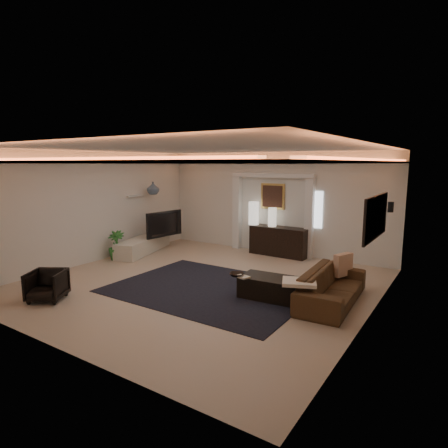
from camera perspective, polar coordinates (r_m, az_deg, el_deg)
The scene contains 33 objects.
floor at distance 8.41m, azimuth -3.42°, elevation -8.87°, with size 7.00×7.00×0.00m, color tan.
ceiling at distance 8.00m, azimuth -3.62°, elevation 11.28°, with size 7.00×7.00×0.00m, color white.
wall_back at distance 11.06m, azimuth 7.38°, elevation 3.13°, with size 7.00×7.00×0.00m, color silver.
wall_front at distance 5.72m, azimuth -24.99°, elevation -3.37°, with size 7.00×7.00×0.00m, color silver.
wall_left at distance 10.54m, azimuth -18.99°, elevation 2.40°, with size 7.00×7.00×0.00m, color silver.
wall_right at distance 6.64m, azimuth 21.52°, elevation -1.49°, with size 7.00×7.00×0.00m, color silver.
cove_soffit at distance 8.00m, azimuth -3.60°, elevation 9.28°, with size 7.00×7.00×0.04m, color silver.
daylight_slit at distance 10.54m, azimuth 13.94°, elevation 2.09°, with size 0.25×0.03×1.00m, color white.
area_rug at distance 8.03m, azimuth -1.96°, elevation -9.70°, with size 4.00×3.00×0.01m, color black.
pilaster_left at distance 11.56m, azimuth 1.99°, elevation 1.72°, with size 0.22×0.20×2.20m, color silver.
pilaster_right at distance 10.57m, azimuth 12.72°, elevation 0.78°, with size 0.22×0.20×2.20m, color silver.
alcove_header at distance 10.92m, azimuth 7.24°, elevation 7.26°, with size 2.52×0.20×0.12m, color silver.
painting_frame at distance 11.02m, azimuth 7.33°, elevation 4.15°, with size 0.74×0.04×0.74m, color tan.
painting_canvas at distance 10.99m, azimuth 7.28°, elevation 4.14°, with size 0.62×0.02×0.62m, color #4C2D1E.
art_panel_frame at distance 6.90m, azimuth 21.91°, elevation 0.97°, with size 0.04×1.64×0.74m, color black.
art_panel_gold at distance 6.90m, azimuth 21.71°, elevation 0.99°, with size 0.02×1.50×0.62m, color tan.
wall_sconce at distance 8.77m, azimuth 23.80°, elevation 2.35°, with size 0.12×0.12×0.22m, color black.
wall_niche at distance 11.38m, azimuth -13.29°, elevation 4.14°, with size 0.10×0.55×0.04m, color silver.
console at distance 10.86m, azimuth 8.28°, elevation -2.61°, with size 1.66×0.52×0.83m, color black.
lamp_left at distance 11.11m, azimuth 4.48°, elevation 1.34°, with size 0.30×0.30×0.67m, color silver.
lamp_right at distance 10.84m, azimuth 7.29°, elevation 1.09°, with size 0.24×0.24×0.53m, color beige.
media_ledge at distance 11.39m, azimuth -12.00°, elevation -3.07°, with size 0.59×2.35×0.44m, color beige.
tv at distance 11.40m, azimuth -9.40°, elevation 0.10°, with size 0.17×1.30×0.75m, color black.
figurine at distance 11.94m, azimuth -9.03°, elevation -0.38°, with size 0.12×0.12×0.33m, color #412B21.
ginger_jar at distance 11.49m, azimuth -10.63°, elevation 5.32°, with size 0.36×0.36×0.38m, color #3E495C.
plant at distance 10.68m, azimuth -15.90°, elevation -3.12°, with size 0.44×0.44×0.79m, color #276927.
sofa at distance 7.47m, azimuth 15.92°, elevation -9.04°, with size 0.84×2.16×0.63m, color brown.
throw_blanket at distance 6.80m, azimuth 11.25°, elevation -8.59°, with size 0.58×0.47×0.06m, color white.
throw_pillow at distance 8.14m, azimuth 17.49°, elevation -5.86°, with size 0.14×0.46×0.46m, color tan.
coffee_table at distance 7.50m, azimuth 7.07°, elevation -9.54°, with size 1.17×0.64×0.44m, color black.
bowl at distance 7.43m, azimuth 1.92°, elevation -7.73°, with size 0.28×0.28×0.07m, color black.
magazine at distance 7.37m, azimuth 2.80°, elevation -8.03°, with size 0.26×0.19×0.03m, color beige.
armchair at distance 8.06m, azimuth -25.12°, elevation -8.37°, with size 0.63×0.65×0.59m, color #2D231E.
Camera 1 is at (4.78, -6.41, 2.61)m, focal length 30.36 mm.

